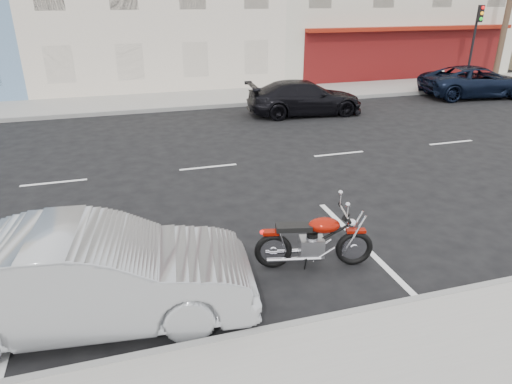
# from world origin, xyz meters

# --- Properties ---
(ground) EXTENTS (120.00, 120.00, 0.00)m
(ground) POSITION_xyz_m (0.00, 0.00, 0.00)
(ground) COLOR black
(ground) RESTS_ON ground
(sidewalk_far) EXTENTS (80.00, 3.40, 0.15)m
(sidewalk_far) POSITION_xyz_m (-5.00, 8.70, 0.07)
(sidewalk_far) COLOR gray
(sidewalk_far) RESTS_ON ground
(curb_near) EXTENTS (80.00, 0.12, 0.16)m
(curb_near) POSITION_xyz_m (-5.00, -7.00, 0.08)
(curb_near) COLOR gray
(curb_near) RESTS_ON ground
(curb_far) EXTENTS (80.00, 0.12, 0.16)m
(curb_far) POSITION_xyz_m (-5.00, 7.00, 0.08)
(curb_far) COLOR gray
(curb_far) RESTS_ON ground
(traffic_light) EXTENTS (0.26, 0.30, 3.80)m
(traffic_light) POSITION_xyz_m (13.50, 8.33, 2.56)
(traffic_light) COLOR black
(traffic_light) RESTS_ON sidewalk_far
(fire_hydrant) EXTENTS (0.20, 0.20, 0.72)m
(fire_hydrant) POSITION_xyz_m (12.00, 8.50, 0.53)
(fire_hydrant) COLOR beige
(fire_hydrant) RESTS_ON sidewalk_far
(motorcycle) EXTENTS (2.05, 0.81, 1.04)m
(motorcycle) POSITION_xyz_m (-0.48, -5.65, 0.48)
(motorcycle) COLOR black
(motorcycle) RESTS_ON ground
(sedan_silver) EXTENTS (4.74, 2.10, 1.51)m
(sedan_silver) POSITION_xyz_m (-4.81, -5.92, 0.76)
(sedan_silver) COLOR #9DA0A4
(sedan_silver) RESTS_ON ground
(suv_far) EXTENTS (5.30, 2.93, 1.40)m
(suv_far) POSITION_xyz_m (11.82, 5.83, 0.70)
(suv_far) COLOR black
(suv_far) RESTS_ON ground
(car_far) EXTENTS (4.71, 2.20, 1.33)m
(car_far) POSITION_xyz_m (2.89, 4.94, 0.67)
(car_far) COLOR black
(car_far) RESTS_ON ground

